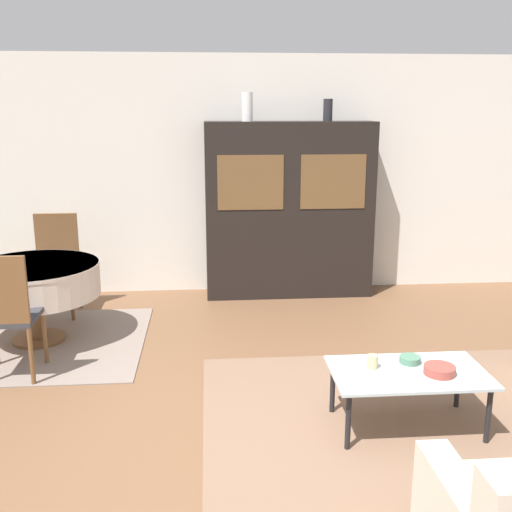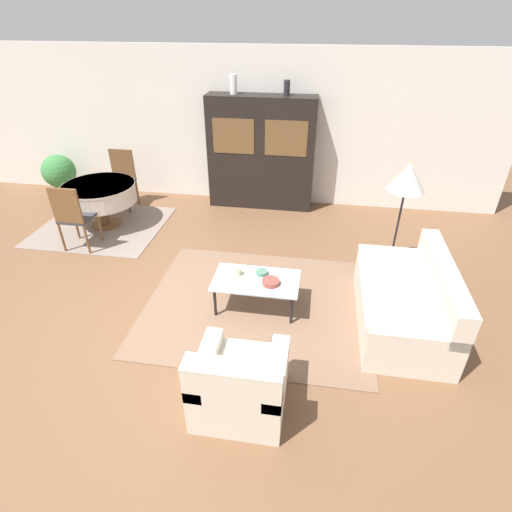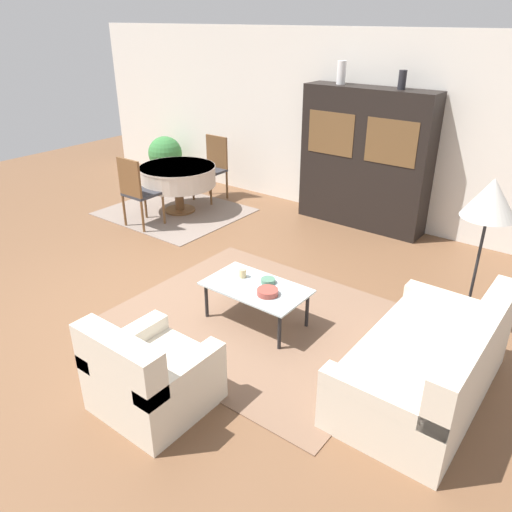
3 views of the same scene
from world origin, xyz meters
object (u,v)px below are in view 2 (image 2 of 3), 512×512
Objects in this scene: display_cabinet at (261,153)px; vase_short at (287,88)px; couch at (407,303)px; vase_tall at (233,84)px; floor_lamp at (407,180)px; bowl at (271,282)px; bowl_small at (262,272)px; potted_plant at (59,173)px; armchair at (240,385)px; dining_chair_near at (73,214)px; coffee_table at (256,282)px; dining_table at (100,193)px; cup at (238,272)px; dining_chair_far at (121,176)px.

vase_short is (0.41, 0.00, 1.10)m from display_cabinet.
vase_tall is at bearing 40.54° from couch.
display_cabinet reaches higher than floor_lamp.
bowl_small is (-0.13, 0.19, -0.01)m from bowl.
potted_plant is at bearing 164.02° from floor_lamp.
vase_tall is at bearing 101.85° from armchair.
coffee_table is at bearing -18.57° from dining_chair_near.
display_cabinet is 1.25× the size of floor_lamp.
vase_short reaches higher than dining_chair_near.
vase_tall reaches higher than dining_table.
armchair is 0.79× the size of coffee_table.
couch is at bearing 1.42° from bowl.
cup is at bearing -94.68° from vase_short.
potted_plant reaches higher than coffee_table.
coffee_table is at bearing 89.33° from couch.
dining_chair_far reaches higher than coffee_table.
display_cabinet is at bearing 137.61° from floor_lamp.
bowl_small is (2.96, -1.66, -0.15)m from dining_table.
armchair is 5.61× the size of bowl_small.
vase_short is at bearing 90.67° from bowl_small.
coffee_table is 3.63m from vase_tall.
display_cabinet is (-0.40, 3.06, 0.61)m from coffee_table.
cup is at bearing 136.57° from dining_chair_far.
armchair is at bearing -83.92° from display_cabinet.
armchair reaches higher than dining_table.
cup is 0.11× the size of potted_plant.
display_cabinet is at bearing 98.70° from bowl_small.
vase_tall reaches higher than display_cabinet.
armchair is 4.44m from dining_table.
potted_plant is (-6.06, 1.74, -0.89)m from floor_lamp.
couch is 0.88× the size of display_cabinet.
bowl is (0.41, -0.13, -0.02)m from cup.
bowl is 0.87× the size of vase_short.
vase_tall is (-0.87, 3.06, 1.75)m from coffee_table.
dining_chair_far reaches higher than couch.
display_cabinet is 3.22m from bowl.
potted_plant is (-6.09, 2.87, 0.18)m from couch.
armchair is 4.89m from vase_short.
display_cabinet is at bearing -169.66° from dining_chair_far.
dining_chair_near is at bearing 164.07° from bowl_small.
dining_chair_far reaches higher than dining_table.
couch is at bearing -25.23° from potted_plant.
potted_plant is (-1.42, 1.87, -0.12)m from dining_chair_near.
bowl_small is at bearing -89.33° from vase_short.
display_cabinet is at bearing -0.11° from vase_tall.
coffee_table is at bearing -82.62° from display_cabinet.
vase_tall is (-0.47, 0.00, 1.14)m from display_cabinet.
armchair is at bearing -88.74° from bowl_small.
display_cabinet is 8.25× the size of vase_short.
display_cabinet is at bearing 39.77° from dining_chair_near.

